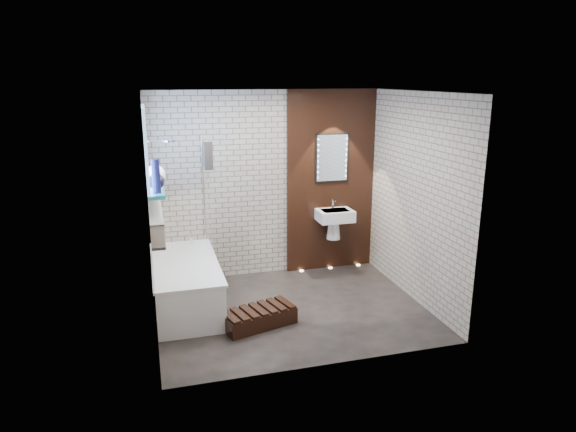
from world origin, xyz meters
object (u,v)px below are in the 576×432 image
object	(u,v)px
bath_screen	(207,196)
led_mirror	(332,158)
bathtub	(186,284)
walnut_step	(259,318)
washbasin	(335,219)

from	to	relation	value
bath_screen	led_mirror	size ratio (longest dim) A/B	2.00
bathtub	bath_screen	xyz separation A→B (m)	(0.35, 0.44, 0.99)
walnut_step	bathtub	bearing A→B (deg)	135.00
washbasin	walnut_step	world-z (taller)	washbasin
bathtub	washbasin	size ratio (longest dim) A/B	3.00
washbasin	walnut_step	bearing A→B (deg)	-136.04
walnut_step	washbasin	bearing A→B (deg)	43.96
bathtub	walnut_step	size ratio (longest dim) A/B	2.10
bath_screen	walnut_step	bearing A→B (deg)	-71.63
bathtub	bath_screen	world-z (taller)	bath_screen
washbasin	bathtub	bearing A→B (deg)	-163.99
washbasin	bath_screen	bearing A→B (deg)	-174.22
bathtub	washbasin	world-z (taller)	washbasin
led_mirror	walnut_step	distance (m)	2.61
bathtub	bath_screen	bearing A→B (deg)	51.10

